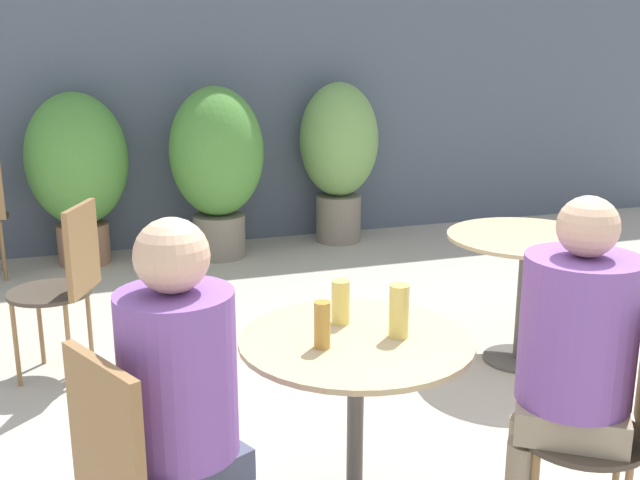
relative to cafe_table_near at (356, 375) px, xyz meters
name	(u,v)px	position (x,y,z in m)	size (l,w,h in m)	color
storefront_wall	(205,68)	(0.22, 4.11, 0.92)	(10.00, 0.06, 3.00)	#4C5666
cafe_table_near	(356,375)	(0.00, 0.00, 0.00)	(0.82, 0.82, 0.72)	#514C47
cafe_table_far	(525,260)	(1.37, 1.04, 0.00)	(0.84, 0.84, 0.72)	#514C47
bistro_chair_0	(140,473)	(-0.78, -0.37, -0.02)	(0.48, 0.46, 0.93)	#42382D
bistro_chair_1	(616,412)	(0.71, -0.49, -0.02)	(0.49, 0.48, 0.93)	#42382D
bistro_chair_3	(67,275)	(-0.96, 1.60, -0.02)	(0.47, 0.46, 0.93)	#42382D
seated_person_0	(183,391)	(-0.64, -0.30, 0.18)	(0.40, 0.39, 1.26)	#42475B
seated_person_1	(571,353)	(0.58, -0.40, 0.17)	(0.46, 0.45, 1.26)	gray
beer_glass_0	(399,311)	(0.14, -0.04, 0.24)	(0.07, 0.07, 0.19)	#DBC65B
beer_glass_1	(341,302)	(-0.01, 0.15, 0.22)	(0.07, 0.07, 0.16)	#DBC65B
beer_glass_2	(322,325)	(-0.14, -0.04, 0.22)	(0.06, 0.06, 0.16)	#B28433
potted_plant_0	(77,166)	(-0.86, 3.78, 0.21)	(0.77, 0.77, 1.35)	#93664C
potted_plant_1	(217,160)	(0.20, 3.62, 0.22)	(0.75, 0.75, 1.38)	slate
potted_plant_2	(339,150)	(1.30, 3.79, 0.24)	(0.68, 0.68, 1.38)	slate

